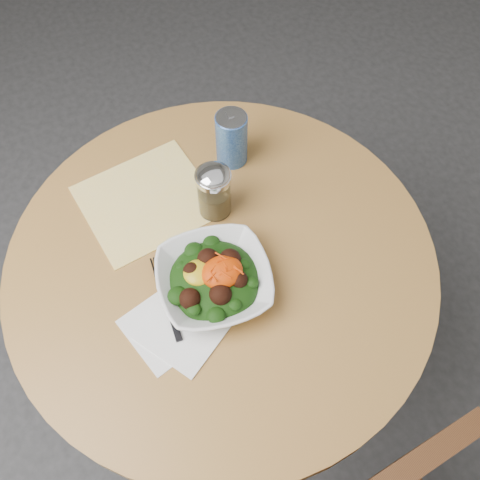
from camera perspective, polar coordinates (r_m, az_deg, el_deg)
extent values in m
plane|color=#2C2C2F|center=(1.80, -1.29, -13.56)|extent=(6.00, 6.00, 0.00)
cylinder|color=black|center=(1.79, -1.30, -13.42)|extent=(0.52, 0.52, 0.03)
cylinder|color=black|center=(1.47, -1.56, -9.36)|extent=(0.10, 0.10, 0.71)
cylinder|color=#B57B41|center=(1.13, -2.00, -2.28)|extent=(0.90, 0.90, 0.04)
cube|color=#EEB30C|center=(1.21, -9.90, 4.19)|extent=(0.30, 0.28, 0.00)
cube|color=white|center=(1.05, -7.82, -9.13)|extent=(0.17, 0.17, 0.00)
cube|color=white|center=(1.05, -5.97, -9.39)|extent=(0.20, 0.20, 0.00)
imported|color=white|center=(1.06, -2.77, -4.31)|extent=(0.26, 0.26, 0.05)
ellipsoid|color=black|center=(1.06, -2.77, -4.35)|extent=(0.18, 0.18, 0.06)
ellipsoid|color=gold|center=(1.04, -4.50, -3.48)|extent=(0.06, 0.06, 0.02)
ellipsoid|color=#E83505|center=(1.03, -1.94, -3.42)|extent=(0.08, 0.07, 0.04)
cube|color=black|center=(1.06, -7.38, -7.74)|extent=(0.03, 0.12, 0.00)
cube|color=black|center=(1.10, -8.61, -3.25)|extent=(0.03, 0.07, 0.00)
cylinder|color=silver|center=(1.13, -2.77, 4.90)|extent=(0.07, 0.07, 0.11)
cylinder|color=#9C8549|center=(1.15, -2.72, 4.21)|extent=(0.06, 0.06, 0.06)
cylinder|color=silver|center=(1.08, -2.89, 6.73)|extent=(0.07, 0.07, 0.01)
ellipsoid|color=silver|center=(1.08, -2.91, 6.94)|extent=(0.07, 0.07, 0.03)
cylinder|color=navy|center=(1.21, -0.91, 10.73)|extent=(0.07, 0.07, 0.13)
cylinder|color=silver|center=(1.16, -0.95, 12.96)|extent=(0.07, 0.07, 0.00)
cube|color=silver|center=(1.17, -1.11, 13.33)|extent=(0.01, 0.02, 0.00)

